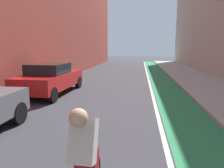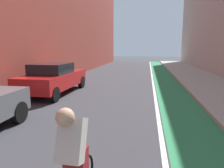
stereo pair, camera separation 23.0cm
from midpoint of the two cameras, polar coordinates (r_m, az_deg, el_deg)
ground_plane at (r=13.59m, az=2.32°, el=0.06°), size 96.41×96.41×0.00m
bike_lane_paint at (r=15.53m, az=14.69°, el=0.95°), size 1.60×43.82×0.00m
lane_divider_stripe at (r=15.47m, az=11.37°, el=1.05°), size 0.12×43.82×0.00m
sidewalk_right at (r=15.95m, az=23.78°, el=0.92°), size 3.46×43.82×0.14m
parked_sedan_red at (r=10.97m, az=-14.95°, el=1.60°), size 2.00×4.60×1.53m
cyclist_mid at (r=2.89m, az=-8.04°, el=-19.67°), size 0.48×1.66×1.59m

